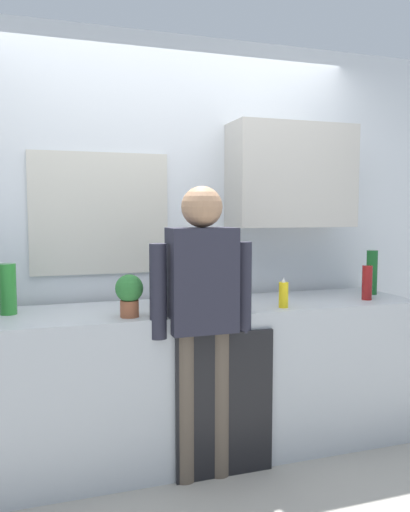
{
  "coord_description": "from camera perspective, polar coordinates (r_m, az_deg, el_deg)",
  "views": [
    {
      "loc": [
        -0.83,
        -2.57,
        1.47
      ],
      "look_at": [
        0.1,
        0.25,
        1.21
      ],
      "focal_mm": 35.76,
      "sensor_mm": 36.0,
      "label": 1
    }
  ],
  "objects": [
    {
      "name": "person_at_sink",
      "position": [
        2.75,
        -0.34,
        -5.83
      ],
      "size": [
        0.57,
        0.22,
        1.6
      ],
      "rotation": [
        0.0,
        0.0,
        -0.11
      ],
      "color": "brown",
      "rests_on": "ground_plane"
    },
    {
      "name": "ground_plane",
      "position": [
        3.08,
        -0.33,
        -23.44
      ],
      "size": [
        8.0,
        8.0,
        0.0
      ],
      "primitive_type": "plane",
      "color": "#9E998E"
    },
    {
      "name": "bottle_red_vinegar",
      "position": [
        3.42,
        17.67,
        -2.86
      ],
      "size": [
        0.06,
        0.06,
        0.22
      ],
      "primitive_type": "cylinder",
      "color": "maroon",
      "rests_on": "kitchen_counter"
    },
    {
      "name": "dishwasher_panel",
      "position": [
        2.91,
        2.27,
        -16.32
      ],
      "size": [
        0.56,
        0.02,
        0.81
      ],
      "primitive_type": "cube",
      "color": "black",
      "rests_on": "ground_plane"
    },
    {
      "name": "potted_plant",
      "position": [
        2.76,
        -8.47,
        -4.07
      ],
      "size": [
        0.15,
        0.15,
        0.23
      ],
      "color": "#9E5638",
      "rests_on": "kitchen_counter"
    },
    {
      "name": "storage_canister",
      "position": [
        3.12,
        1.9,
        -3.83
      ],
      "size": [
        0.14,
        0.14,
        0.17
      ],
      "primitive_type": "cylinder",
      "color": "silver",
      "rests_on": "kitchen_counter"
    },
    {
      "name": "kitchen_counter",
      "position": [
        3.16,
        -2.05,
        -13.73
      ],
      "size": [
        2.9,
        0.64,
        0.9
      ],
      "primitive_type": "cube",
      "color": "#B2B7BC",
      "rests_on": "ground_plane"
    },
    {
      "name": "dish_soap",
      "position": [
        3.03,
        8.78,
        -4.27
      ],
      "size": [
        0.06,
        0.06,
        0.18
      ],
      "color": "yellow",
      "rests_on": "kitchen_counter"
    },
    {
      "name": "bottle_dark_sauce",
      "position": [
        3.11,
        -5.04,
        -3.78
      ],
      "size": [
        0.06,
        0.06,
        0.18
      ],
      "primitive_type": "cylinder",
      "color": "black",
      "rests_on": "kitchen_counter"
    },
    {
      "name": "bottle_olive_oil",
      "position": [
        2.83,
        -2.7,
        -3.92
      ],
      "size": [
        0.06,
        0.06,
        0.25
      ],
      "primitive_type": "cylinder",
      "color": "olive",
      "rests_on": "kitchen_counter"
    },
    {
      "name": "bottle_green_wine",
      "position": [
        3.65,
        18.16,
        -1.74
      ],
      "size": [
        0.07,
        0.07,
        0.3
      ],
      "primitive_type": "cylinder",
      "color": "#195923",
      "rests_on": "kitchen_counter"
    },
    {
      "name": "bottle_clear_soda",
      "position": [
        3.0,
        -21.18,
        -3.47
      ],
      "size": [
        0.09,
        0.09,
        0.28
      ],
      "primitive_type": "cylinder",
      "color": "#2D8C33",
      "rests_on": "kitchen_counter"
    },
    {
      "name": "back_wall_assembly",
      "position": [
        3.4,
        -2.44,
        3.19
      ],
      "size": [
        4.5,
        0.42,
        2.6
      ],
      "color": "silver",
      "rests_on": "ground_plane"
    },
    {
      "name": "cup_white_mug",
      "position": [
        3.06,
        -0.81,
        -4.72
      ],
      "size": [
        0.08,
        0.08,
        0.09
      ],
      "primitive_type": "cylinder",
      "color": "white",
      "rests_on": "kitchen_counter"
    }
  ]
}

